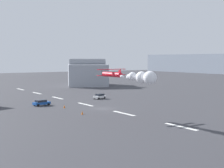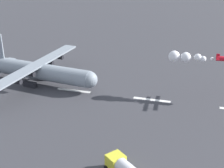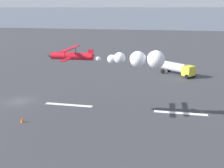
% 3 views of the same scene
% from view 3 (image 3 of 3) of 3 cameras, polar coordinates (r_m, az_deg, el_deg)
% --- Properties ---
extents(ground_plane, '(440.00, 440.00, 0.00)m').
position_cam_3_polar(ground_plane, '(52.82, -17.54, -3.20)').
color(ground_plane, '#38383D').
rests_on(ground_plane, ground).
extents(runway_stripe_4, '(8.00, 0.90, 0.01)m').
position_cam_3_polar(runway_stripe_4, '(49.02, -8.38, -4.02)').
color(runway_stripe_4, white).
rests_on(runway_stripe_4, ground).
extents(runway_stripe_5, '(8.00, 0.90, 0.01)m').
position_cam_3_polar(runway_stripe_5, '(45.98, 13.13, -5.51)').
color(runway_stripe_5, white).
rests_on(runway_stripe_5, ground).
extents(mountain_ridge_distant, '(396.00, 16.00, 16.01)m').
position_cam_3_polar(mountain_ridge_distant, '(227.30, 6.21, 12.53)').
color(mountain_ridge_distant, gray).
rests_on(mountain_ridge_distant, ground).
extents(stunt_biplane_red, '(16.46, 6.82, 2.49)m').
position_cam_3_polar(stunt_biplane_red, '(40.02, 2.85, 4.97)').
color(stunt_biplane_red, red).
extents(fuel_tanker_truck, '(8.21, 7.42, 2.90)m').
position_cam_3_polar(fuel_tanker_truck, '(71.12, 12.65, 3.03)').
color(fuel_tanker_truck, yellow).
rests_on(fuel_tanker_truck, ground).
extents(traffic_cone_far, '(0.44, 0.44, 0.75)m').
position_cam_3_polar(traffic_cone_far, '(43.12, -17.02, -6.62)').
color(traffic_cone_far, orange).
rests_on(traffic_cone_far, ground).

